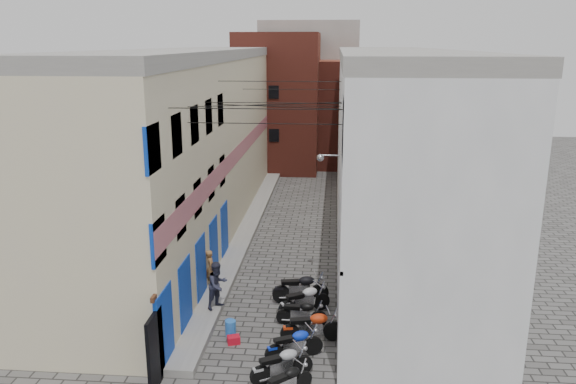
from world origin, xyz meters
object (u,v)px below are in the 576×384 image
(motorcycle_c, at_px, (294,343))
(motorcycle_f, at_px, (304,299))
(motorcycle_b, at_px, (282,363))
(motorcycle_d, at_px, (312,325))
(person_b, at_px, (218,285))
(person_a, at_px, (211,268))
(motorcycle_e, at_px, (302,311))
(motorcycle_g, at_px, (301,286))
(red_crate, at_px, (234,340))
(water_jug_near, at_px, (231,328))
(motorcycle_a, at_px, (287,380))
(water_jug_far, at_px, (230,326))

(motorcycle_c, height_order, motorcycle_f, motorcycle_f)
(motorcycle_b, xyz_separation_m, motorcycle_f, (0.41, 4.10, 0.02))
(motorcycle_b, height_order, motorcycle_d, motorcycle_d)
(motorcycle_b, height_order, person_b, person_b)
(person_a, bearing_deg, person_b, -176.55)
(motorcycle_e, distance_m, motorcycle_g, 1.79)
(motorcycle_e, relative_size, red_crate, 4.40)
(motorcycle_c, height_order, water_jug_near, motorcycle_c)
(motorcycle_a, height_order, water_jug_near, motorcycle_a)
(motorcycle_a, relative_size, red_crate, 4.25)
(person_b, relative_size, water_jug_far, 3.68)
(motorcycle_g, xyz_separation_m, person_b, (-2.84, -1.20, 0.49))
(motorcycle_f, bearing_deg, person_a, -143.27)
(water_jug_near, bearing_deg, water_jug_far, 111.72)
(motorcycle_f, height_order, motorcycle_g, motorcycle_g)
(motorcycle_c, height_order, motorcycle_d, motorcycle_d)
(water_jug_near, xyz_separation_m, red_crate, (0.17, -0.46, -0.15))
(motorcycle_b, relative_size, person_b, 1.12)
(motorcycle_a, height_order, motorcycle_e, motorcycle_e)
(motorcycle_d, xyz_separation_m, motorcycle_g, (-0.55, 2.87, 0.02))
(motorcycle_f, bearing_deg, motorcycle_g, 161.09)
(motorcycle_f, height_order, water_jug_far, motorcycle_f)
(motorcycle_c, relative_size, motorcycle_g, 0.89)
(motorcycle_f, bearing_deg, motorcycle_d, -20.56)
(motorcycle_e, bearing_deg, person_b, -98.85)
(water_jug_far, bearing_deg, motorcycle_g, 48.85)
(motorcycle_f, relative_size, person_a, 1.39)
(water_jug_near, bearing_deg, motorcycle_e, 22.38)
(motorcycle_d, height_order, person_a, person_a)
(motorcycle_a, relative_size, motorcycle_e, 0.97)
(motorcycle_a, distance_m, red_crate, 3.27)
(water_jug_near, bearing_deg, person_b, 115.58)
(person_a, xyz_separation_m, person_b, (0.65, -1.78, 0.13))
(motorcycle_c, xyz_separation_m, motorcycle_f, (0.14, 2.96, 0.04))
(motorcycle_a, bearing_deg, person_b, 170.50)
(red_crate, bearing_deg, water_jug_near, 110.66)
(motorcycle_d, bearing_deg, red_crate, -95.68)
(motorcycle_a, bearing_deg, motorcycle_f, 136.33)
(motorcycle_a, height_order, motorcycle_b, motorcycle_b)
(motorcycle_a, xyz_separation_m, motorcycle_g, (0.01, 5.78, 0.12))
(motorcycle_b, height_order, motorcycle_g, motorcycle_g)
(motorcycle_e, height_order, person_a, person_a)
(motorcycle_b, distance_m, motorcycle_e, 3.29)
(motorcycle_d, bearing_deg, motorcycle_f, 177.63)
(red_crate, bearing_deg, motorcycle_a, -53.42)
(person_b, bearing_deg, motorcycle_a, -111.92)
(water_jug_near, bearing_deg, motorcycle_g, 51.98)
(motorcycle_b, relative_size, motorcycle_d, 0.93)
(motorcycle_b, xyz_separation_m, water_jug_near, (-1.91, 2.33, -0.28))
(motorcycle_e, bearing_deg, water_jug_far, -70.50)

